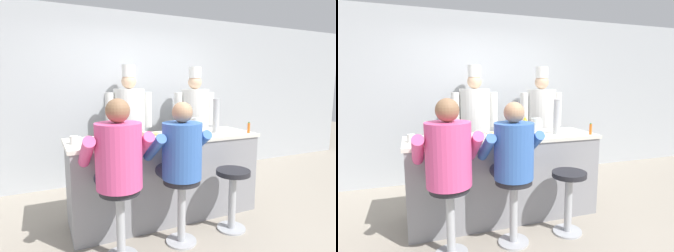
% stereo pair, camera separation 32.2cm
% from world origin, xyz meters
% --- Properties ---
extents(ground_plane, '(20.00, 20.00, 0.00)m').
position_xyz_m(ground_plane, '(0.00, 0.00, 0.00)').
color(ground_plane, '#9E9384').
extents(wall_back, '(10.00, 0.06, 2.70)m').
position_xyz_m(wall_back, '(0.00, 1.84, 1.35)').
color(wall_back, '#B2B7BC').
rests_on(wall_back, ground_plane).
extents(diner_counter, '(2.23, 0.69, 0.97)m').
position_xyz_m(diner_counter, '(0.00, 0.34, 0.49)').
color(diner_counter, gray).
rests_on(diner_counter, ground_plane).
extents(ketchup_bottle_red, '(0.06, 0.06, 0.25)m').
position_xyz_m(ketchup_bottle_red, '(0.16, 0.26, 1.09)').
color(ketchup_bottle_red, red).
rests_on(ketchup_bottle_red, diner_counter).
extents(mustard_bottle_yellow, '(0.06, 0.06, 0.23)m').
position_xyz_m(mustard_bottle_yellow, '(0.22, 0.23, 1.08)').
color(mustard_bottle_yellow, yellow).
rests_on(mustard_bottle_yellow, diner_counter).
extents(hot_sauce_bottle_orange, '(0.03, 0.03, 0.13)m').
position_xyz_m(hot_sauce_bottle_orange, '(1.02, 0.10, 1.04)').
color(hot_sauce_bottle_orange, orange).
rests_on(hot_sauce_bottle_orange, diner_counter).
extents(water_pitcher_clear, '(0.14, 0.12, 0.19)m').
position_xyz_m(water_pitcher_clear, '(0.42, 0.36, 1.07)').
color(water_pitcher_clear, silver).
rests_on(water_pitcher_clear, diner_counter).
extents(breakfast_plate, '(0.27, 0.27, 0.05)m').
position_xyz_m(breakfast_plate, '(-0.12, 0.36, 0.99)').
color(breakfast_plate, white).
rests_on(breakfast_plate, diner_counter).
extents(cereal_bowl, '(0.15, 0.15, 0.05)m').
position_xyz_m(cereal_bowl, '(-0.77, 0.24, 1.00)').
color(cereal_bowl, '#4C7FB7').
rests_on(cereal_bowl, diner_counter).
extents(coffee_mug_tan, '(0.14, 0.09, 0.10)m').
position_xyz_m(coffee_mug_tan, '(-0.32, 0.16, 1.02)').
color(coffee_mug_tan, beige).
rests_on(coffee_mug_tan, diner_counter).
extents(coffee_mug_white, '(0.12, 0.08, 0.08)m').
position_xyz_m(coffee_mug_white, '(-1.01, 0.31, 1.02)').
color(coffee_mug_white, white).
rests_on(coffee_mug_white, diner_counter).
extents(cup_stack_steel, '(0.09, 0.09, 0.42)m').
position_xyz_m(cup_stack_steel, '(0.66, 0.29, 1.18)').
color(cup_stack_steel, '#B7BABF').
rests_on(cup_stack_steel, diner_counter).
extents(diner_seated_pink, '(0.62, 0.61, 1.45)m').
position_xyz_m(diner_seated_pink, '(-0.71, -0.23, 0.90)').
color(diner_seated_pink, '#B2B5BA').
rests_on(diner_seated_pink, ground_plane).
extents(diner_seated_blue, '(0.58, 0.57, 1.41)m').
position_xyz_m(diner_seated_blue, '(-0.10, -0.23, 0.88)').
color(diner_seated_blue, '#B2B5BA').
rests_on(diner_seated_blue, ground_plane).
extents(empty_stool_round, '(0.36, 0.36, 0.67)m').
position_xyz_m(empty_stool_round, '(0.52, -0.27, 0.45)').
color(empty_stool_round, '#B2B5BA').
rests_on(empty_stool_round, ground_plane).
extents(cook_in_whites_near, '(0.72, 0.46, 1.86)m').
position_xyz_m(cook_in_whites_near, '(-0.07, 1.52, 1.02)').
color(cook_in_whites_near, '#232328').
rests_on(cook_in_whites_near, ground_plane).
extents(cook_in_whites_far, '(0.72, 0.46, 1.84)m').
position_xyz_m(cook_in_whites_far, '(0.98, 1.37, 1.01)').
color(cook_in_whites_far, '#232328').
rests_on(cook_in_whites_far, ground_plane).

